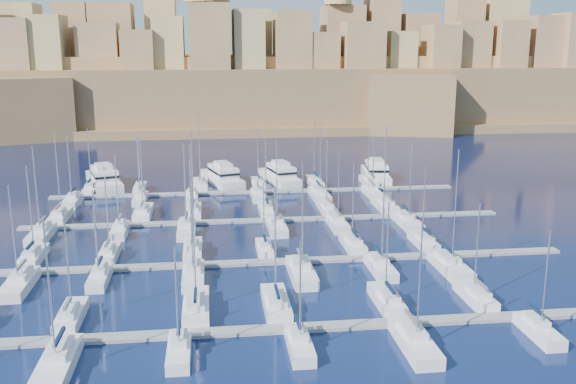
{
  "coord_description": "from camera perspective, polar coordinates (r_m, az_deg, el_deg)",
  "views": [
    {
      "loc": [
        -9.47,
        -98.42,
        30.79
      ],
      "look_at": [
        3.37,
        6.0,
        6.13
      ],
      "focal_mm": 40.0,
      "sensor_mm": 36.0,
      "label": 1
    }
  ],
  "objects": [
    {
      "name": "motor_yacht_a",
      "position": [
        145.88,
        -16.04,
        1.18
      ],
      "size": [
        10.75,
        19.81,
        5.25
      ],
      "color": "silver",
      "rests_on": "ground"
    },
    {
      "name": "sailboat_29",
      "position": [
        122.67,
        8.59,
        -1.13
      ],
      "size": [
        3.06,
        10.2,
        15.98
      ],
      "color": "silver",
      "rests_on": "ground"
    },
    {
      "name": "sailboat_43",
      "position": [
        129.66,
        -12.99,
        -0.56
      ],
      "size": [
        2.51,
        8.36,
        13.9
      ],
      "color": "silver",
      "rests_on": "ground"
    },
    {
      "name": "pontoon_mid_near",
      "position": [
        92.17,
        -0.72,
        -6.2
      ],
      "size": [
        84.0,
        2.0,
        0.4
      ],
      "primitive_type": "cube",
      "color": "slate",
      "rests_on": "ground"
    },
    {
      "name": "sailboat_23",
      "position": [
        91.63,
        14.2,
        -6.35
      ],
      "size": [
        3.16,
        10.52,
        17.34
      ],
      "color": "silver",
      "rests_on": "ground"
    },
    {
      "name": "sailboat_47",
      "position": [
        132.78,
        7.48,
        -0.01
      ],
      "size": [
        2.66,
        8.86,
        13.08
      ],
      "color": "silver",
      "rests_on": "ground"
    },
    {
      "name": "sailboat_19",
      "position": [
        88.2,
        -16.41,
        -7.3
      ],
      "size": [
        2.37,
        7.9,
        12.86
      ],
      "color": "silver",
      "rests_on": "ground"
    },
    {
      "name": "sailboat_4",
      "position": [
        78.67,
        8.77,
        -9.44
      ],
      "size": [
        2.66,
        8.88,
        12.95
      ],
      "color": "silver",
      "rests_on": "ground"
    },
    {
      "name": "sailboat_45",
      "position": [
        129.14,
        -2.68,
        -0.29
      ],
      "size": [
        2.58,
        8.59,
        12.81
      ],
      "color": "silver",
      "rests_on": "ground"
    },
    {
      "name": "sailboat_20",
      "position": [
        86.29,
        -8.41,
        -7.34
      ],
      "size": [
        2.82,
        9.39,
        13.86
      ],
      "color": "silver",
      "rests_on": "ground"
    },
    {
      "name": "sailboat_28",
      "position": [
        119.25,
        3.47,
        -1.43
      ],
      "size": [
        2.47,
        8.23,
        13.85
      ],
      "color": "silver",
      "rests_on": "ground"
    },
    {
      "name": "sailboat_8",
      "position": [
        66.93,
        -9.66,
        -13.71
      ],
      "size": [
        2.31,
        7.69,
        12.08
      ],
      "color": "silver",
      "rests_on": "ground"
    },
    {
      "name": "sailboat_7",
      "position": [
        67.43,
        -19.78,
        -14.09
      ],
      "size": [
        3.06,
        10.2,
        15.38
      ],
      "color": "silver",
      "rests_on": "ground"
    },
    {
      "name": "sailboat_18",
      "position": [
        89.47,
        -22.75,
        -7.5
      ],
      "size": [
        2.98,
        9.92,
        14.06
      ],
      "color": "silver",
      "rests_on": "ground"
    },
    {
      "name": "sailboat_13",
      "position": [
        97.45,
        -15.62,
        -5.29
      ],
      "size": [
        2.49,
        8.29,
        12.3
      ],
      "color": "silver",
      "rests_on": "ground"
    },
    {
      "name": "sailboat_9",
      "position": [
        67.32,
        1.02,
        -13.35
      ],
      "size": [
        2.34,
        7.81,
        12.17
      ],
      "color": "silver",
      "rests_on": "ground"
    },
    {
      "name": "sailboat_30",
      "position": [
        110.37,
        -21.09,
        -3.51
      ],
      "size": [
        2.94,
        9.81,
        15.46
      ],
      "color": "silver",
      "rests_on": "ground"
    },
    {
      "name": "sailboat_32",
      "position": [
        107.07,
        -9.0,
        -3.27
      ],
      "size": [
        2.91,
        9.71,
        15.42
      ],
      "color": "silver",
      "rests_on": "ground"
    },
    {
      "name": "pontoon_far",
      "position": [
        134.3,
        -2.78,
        0.01
      ],
      "size": [
        84.0,
        2.0,
        0.4
      ],
      "primitive_type": "cube",
      "color": "slate",
      "rests_on": "ground"
    },
    {
      "name": "sailboat_1",
      "position": [
        77.46,
        -18.74,
        -10.39
      ],
      "size": [
        2.54,
        8.45,
        12.78
      ],
      "color": "silver",
      "rests_on": "ground"
    },
    {
      "name": "sailboat_5",
      "position": [
        82.08,
        16.34,
        -8.86
      ],
      "size": [
        2.55,
        8.49,
        12.41
      ],
      "color": "silver",
      "rests_on": "ground"
    },
    {
      "name": "motor_yacht_d",
      "position": [
        147.86,
        7.82,
        1.73
      ],
      "size": [
        7.23,
        17.42,
        5.25
      ],
      "color": "silver",
      "rests_on": "ground"
    },
    {
      "name": "sailboat_40",
      "position": [
        141.24,
        2.38,
        0.9
      ],
      "size": [
        2.9,
        9.66,
        14.15
      ],
      "color": "silver",
      "rests_on": "ground"
    },
    {
      "name": "sailboat_21",
      "position": [
        86.54,
        1.21,
        -7.11
      ],
      "size": [
        3.14,
        10.46,
        16.06
      ],
      "color": "silver",
      "rests_on": "ground"
    },
    {
      "name": "fortified_city",
      "position": [
        254.36,
        -4.97,
        9.52
      ],
      "size": [
        460.0,
        108.95,
        59.52
      ],
      "color": "brown",
      "rests_on": "ground"
    },
    {
      "name": "sailboat_15",
      "position": [
        96.2,
        -2.11,
        -5.05
      ],
      "size": [
        2.24,
        7.45,
        10.95
      ],
      "color": "silver",
      "rests_on": "ground"
    },
    {
      "name": "sailboat_10",
      "position": [
        68.94,
        11.19,
        -12.91
      ],
      "size": [
        2.95,
        9.84,
        14.2
      ],
      "color": "silver",
      "rests_on": "ground"
    },
    {
      "name": "sailboat_41",
      "position": [
        143.14,
        7.19,
        0.96
      ],
      "size": [
        2.56,
        8.52,
        13.26
      ],
      "color": "silver",
      "rests_on": "ground"
    },
    {
      "name": "sailboat_36",
      "position": [
        140.91,
        -17.11,
        0.28
      ],
      "size": [
        2.42,
        8.07,
        13.62
      ],
      "color": "silver",
      "rests_on": "ground"
    },
    {
      "name": "sailboat_35",
      "position": [
        112.01,
        10.58,
        -2.59
      ],
      "size": [
        2.94,
        9.81,
        14.74
      ],
      "color": "silver",
      "rests_on": "ground"
    },
    {
      "name": "sailboat_27",
      "position": [
        117.95,
        -1.94,
        -1.58
      ],
      "size": [
        2.59,
        8.62,
        14.3
      ],
      "color": "silver",
      "rests_on": "ground"
    },
    {
      "name": "sailboat_42",
      "position": [
        131.36,
        -18.61,
        -0.74
      ],
      "size": [
        2.71,
        9.03,
        14.03
      ],
      "color": "silver",
      "rests_on": "ground"
    },
    {
      "name": "pontoon_near",
      "position": [
        71.94,
        1.25,
        -11.98
      ],
      "size": [
        84.0,
        2.0,
        0.4
      ],
      "primitive_type": "cube",
      "color": "slate",
      "rests_on": "ground"
    },
    {
      "name": "sailboat_44",
      "position": [
        129.1,
        -8.55,
        -0.43
      ],
      "size": [
        2.43,
        8.09,
        11.65
      ],
      "color": "silver",
      "rests_on": "ground"
    },
    {
      "name": "motor_yacht_b",
      "position": [
        143.26,
        -5.83,
        1.42
      ],
      "size": [
        9.71,
        18.07,
        5.25
      ],
      "color": "silver",
      "rests_on": "ground"
    },
    {
      "name": "sailboat_11",
      "position": [
        75.19,
        21.37,
        -11.35
      ],
      "size": [
        2.29,
        7.64,
        12.36
      ],
      "color": "silver",
      "rests_on": "ground"
    },
    {
      "name": "sailboat_31",
      "position": [
        108.77,
        -14.72,
        -3.3
      ],
      "size": [
        2.45,
        8.18,
        13.75
      ],
      "color": "silver",
      "rests_on": "ground"
    },
    {
      "name": "sailboat_17",
      "position": [
        101.72,
        11.95,
        -4.29
      ],
      "size": [
        2.58,
        8.59,
        13.17
      ],
      "color": "silver",
      "rests_on": "ground"
    },
    {
      "name": "ground",
      "position": [
        103.56,
        -1.45,
        -4.11
      ],
      "size": [
        600.0,
        600.0,
        0.0
      ],
      "primitive_type": "plane",
      "color": "black",
      "rests_on": "ground"
    },
    {
      "name": "sailboat_25",
      "position": [
        118.8,
        -12.75,
        -1.79
      ],
      "size": [
        2.98,
        9.94,
        15.27
      ],
      "color": "silver",
      "rests_on": "ground"
    },
    {
      "name": "sailboat_3",
      "position": [
        76.66,
        -1.07,
        -9.88
      ],
      "size": [
        2.91,
        9.71,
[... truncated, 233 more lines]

